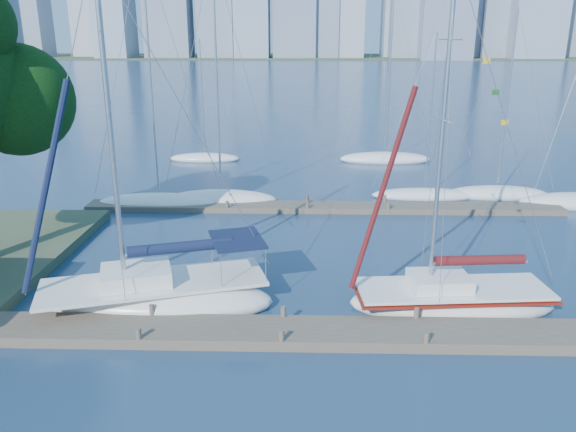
{
  "coord_description": "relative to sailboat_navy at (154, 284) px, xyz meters",
  "views": [
    {
      "loc": [
        0.69,
        -18.15,
        10.43
      ],
      "look_at": [
        0.09,
        4.0,
        3.39
      ],
      "focal_mm": 35.0,
      "sensor_mm": 36.0,
      "label": 1
    }
  ],
  "objects": [
    {
      "name": "sailboat_maroon",
      "position": [
        11.95,
        0.09,
        0.08
      ],
      "size": [
        8.37,
        3.36,
        13.62
      ],
      "rotation": [
        0.0,
        0.0,
        0.09
      ],
      "color": "white",
      "rests_on": "ground"
    },
    {
      "name": "bg_boat_7",
      "position": [
        13.22,
        28.52,
        -0.7
      ],
      "size": [
        8.35,
        4.96,
        15.18
      ],
      "rotation": [
        0.0,
        0.0,
        -0.33
      ],
      "color": "white",
      "rests_on": "ground"
    },
    {
      "name": "bg_boat_1",
      "position": [
        0.56,
        15.07,
        -0.69
      ],
      "size": [
        7.37,
        2.58,
        15.79
      ],
      "rotation": [
        0.0,
        0.0,
        -0.01
      ],
      "color": "white",
      "rests_on": "ground"
    },
    {
      "name": "bg_boat_0",
      "position": [
        -3.34,
        14.2,
        -0.69
      ],
      "size": [
        8.21,
        3.3,
        16.26
      ],
      "rotation": [
        0.0,
        0.0,
        0.11
      ],
      "color": "white",
      "rests_on": "ground"
    },
    {
      "name": "sailboat_navy",
      "position": [
        0.0,
        0.0,
        0.0
      ],
      "size": [
        10.05,
        5.8,
        14.01
      ],
      "rotation": [
        0.0,
        0.0,
        0.3
      ],
      "color": "white",
      "rests_on": "ground"
    },
    {
      "name": "bg_boat_3",
      "position": [
        14.3,
        16.74,
        -0.79
      ],
      "size": [
        7.24,
        2.02,
        11.11
      ],
      "rotation": [
        0.0,
        0.0,
        0.02
      ],
      "color": "white",
      "rests_on": "ground"
    },
    {
      "name": "bg_boat_6",
      "position": [
        -2.83,
        28.56,
        -0.78
      ],
      "size": [
        6.28,
        2.18,
        10.71
      ],
      "rotation": [
        0.0,
        0.0,
        -0.03
      ],
      "color": "white",
      "rests_on": "ground"
    },
    {
      "name": "far_shore",
      "position": [
        5.26,
        317.63,
        -1.01
      ],
      "size": [
        800.0,
        100.0,
        1.5
      ],
      "primitive_type": "cube",
      "color": "#38472D",
      "rests_on": "ground"
    },
    {
      "name": "far_dock",
      "position": [
        7.26,
        13.63,
        -0.83
      ],
      "size": [
        30.0,
        1.8,
        0.36
      ],
      "primitive_type": "cube",
      "color": "brown",
      "rests_on": "ground"
    },
    {
      "name": "near_dock",
      "position": [
        5.26,
        -2.37,
        -0.81
      ],
      "size": [
        26.0,
        2.0,
        0.4
      ],
      "primitive_type": "cube",
      "color": "brown",
      "rests_on": "ground"
    },
    {
      "name": "bg_boat_4",
      "position": [
        19.31,
        17.1,
        -0.74
      ],
      "size": [
        7.26,
        4.54,
        12.64
      ],
      "rotation": [
        0.0,
        0.0,
        -0.36
      ],
      "color": "white",
      "rests_on": "ground"
    },
    {
      "name": "ground",
      "position": [
        5.26,
        -2.37,
        -1.01
      ],
      "size": [
        700.0,
        700.0,
        0.0
      ],
      "primitive_type": "plane",
      "color": "#17344A",
      "rests_on": "ground"
    }
  ]
}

